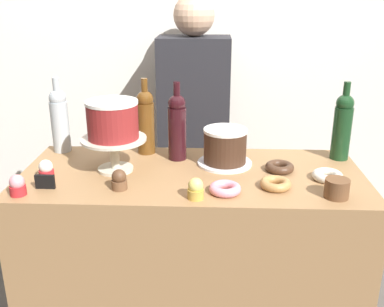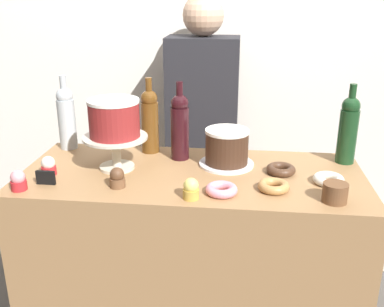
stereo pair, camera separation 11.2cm
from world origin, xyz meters
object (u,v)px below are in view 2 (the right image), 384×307
at_px(chocolate_round_cake, 227,146).
at_px(wine_bottle_amber, 150,120).
at_px(donut_pink, 222,190).
at_px(wine_bottle_dark_red, 180,125).
at_px(barista_figure, 202,145).
at_px(price_sign_chalkboard, 46,178).
at_px(cake_stand_pedestal, 116,146).
at_px(cupcake_chocolate, 117,178).
at_px(donut_maple, 274,186).
at_px(wine_bottle_clear, 66,117).
at_px(cupcake_lemon, 191,189).
at_px(cupcake_strawberry, 18,181).
at_px(white_layer_cake, 114,118).
at_px(donut_chocolate, 281,169).
at_px(cupcake_vanilla, 49,166).
at_px(cookie_stack, 335,193).
at_px(wine_bottle_green, 348,129).
at_px(donut_sugar, 329,179).

bearing_deg(chocolate_round_cake, wine_bottle_amber, 159.86).
bearing_deg(donut_pink, wine_bottle_dark_red, 120.11).
bearing_deg(barista_figure, price_sign_chalkboard, -121.83).
height_order(cake_stand_pedestal, chocolate_round_cake, chocolate_round_cake).
relative_size(cupcake_chocolate, donut_maple, 0.66).
bearing_deg(price_sign_chalkboard, wine_bottle_clear, 99.11).
relative_size(wine_bottle_clear, donut_maple, 2.91).
distance_m(cupcake_lemon, cupcake_strawberry, 0.61).
xyz_separation_m(white_layer_cake, cupcake_chocolate, (0.05, -0.17, -0.17)).
distance_m(wine_bottle_amber, cupcake_strawberry, 0.60).
xyz_separation_m(wine_bottle_clear, donut_chocolate, (0.92, -0.19, -0.13)).
distance_m(cake_stand_pedestal, wine_bottle_amber, 0.23).
height_order(donut_chocolate, price_sign_chalkboard, price_sign_chalkboard).
bearing_deg(cupcake_vanilla, wine_bottle_dark_red, 26.00).
bearing_deg(cookie_stack, donut_maple, 161.12).
distance_m(chocolate_round_cake, wine_bottle_green, 0.49).
height_order(cupcake_strawberry, donut_maple, cupcake_strawberry).
distance_m(cake_stand_pedestal, cookie_stack, 0.83).
relative_size(cupcake_vanilla, barista_figure, 0.05).
bearing_deg(wine_bottle_green, cupcake_lemon, -145.09).
distance_m(donut_pink, cookie_stack, 0.38).
xyz_separation_m(donut_sugar, barista_figure, (-0.53, 0.68, -0.12)).
bearing_deg(cupcake_chocolate, donut_sugar, 8.78).
relative_size(cupcake_strawberry, cookie_stack, 0.88).
xyz_separation_m(wine_bottle_dark_red, cupcake_chocolate, (-0.18, -0.31, -0.11)).
relative_size(wine_bottle_dark_red, cupcake_vanilla, 4.38).
relative_size(wine_bottle_amber, donut_sugar, 2.91).
height_order(cupcake_chocolate, barista_figure, barista_figure).
bearing_deg(donut_sugar, wine_bottle_clear, 166.00).
distance_m(white_layer_cake, donut_pink, 0.50).
height_order(cupcake_lemon, cupcake_chocolate, same).
height_order(wine_bottle_dark_red, cupcake_vanilla, wine_bottle_dark_red).
distance_m(wine_bottle_green, cupcake_chocolate, 0.94).
xyz_separation_m(wine_bottle_dark_red, cookie_stack, (0.57, -0.35, -0.11)).
relative_size(wine_bottle_dark_red, cookie_stack, 3.87).
bearing_deg(wine_bottle_clear, price_sign_chalkboard, -80.89).
bearing_deg(chocolate_round_cake, cupcake_lemon, -108.30).
relative_size(wine_bottle_clear, donut_pink, 2.91).
relative_size(wine_bottle_clear, cookie_stack, 3.87).
bearing_deg(cake_stand_pedestal, cupcake_strawberry, -140.82).
distance_m(cupcake_lemon, donut_sugar, 0.52).
xyz_separation_m(wine_bottle_green, cookie_stack, (-0.11, -0.38, -0.11)).
bearing_deg(donut_pink, white_layer_cake, 155.95).
distance_m(chocolate_round_cake, cupcake_lemon, 0.34).
height_order(wine_bottle_green, wine_bottle_amber, same).
relative_size(white_layer_cake, chocolate_round_cake, 1.13).
xyz_separation_m(chocolate_round_cake, price_sign_chalkboard, (-0.65, -0.27, -0.05)).
height_order(cupcake_strawberry, price_sign_chalkboard, cupcake_strawberry).
distance_m(cupcake_vanilla, donut_sugar, 1.05).
xyz_separation_m(cupcake_strawberry, price_sign_chalkboard, (0.08, 0.06, -0.01)).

